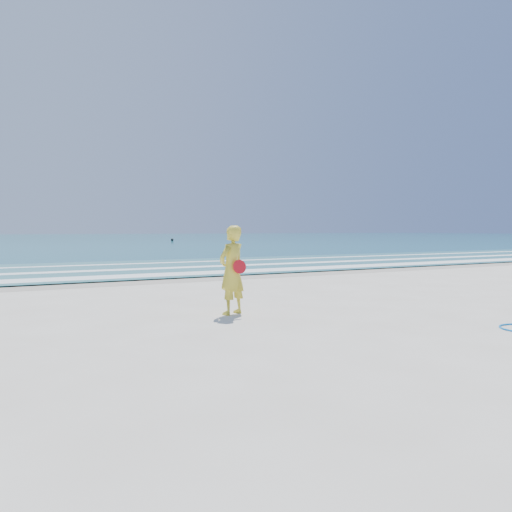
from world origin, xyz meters
name	(u,v)px	position (x,y,z in m)	size (l,w,h in m)	color
ground	(359,322)	(0.00, 0.00, 0.00)	(400.00, 400.00, 0.00)	silver
wet_sand	(184,279)	(0.00, 9.00, 0.00)	(400.00, 2.40, 0.00)	#B2A893
ocean	(19,238)	(0.00, 105.00, 0.02)	(400.00, 190.00, 0.04)	#19727F
shallow	(143,268)	(0.00, 14.00, 0.04)	(400.00, 10.00, 0.01)	#59B7AD
foam_near	(172,274)	(0.00, 10.30, 0.05)	(400.00, 1.40, 0.01)	white
foam_mid	(149,269)	(0.00, 13.20, 0.05)	(400.00, 0.90, 0.01)	white
foam_far	(128,264)	(0.00, 16.50, 0.05)	(400.00, 0.60, 0.01)	white
buoy	(172,240)	(17.60, 61.67, 0.24)	(0.39, 0.39, 0.39)	black
woman	(232,270)	(-1.65, 1.83, 0.87)	(0.75, 0.64, 1.74)	gold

